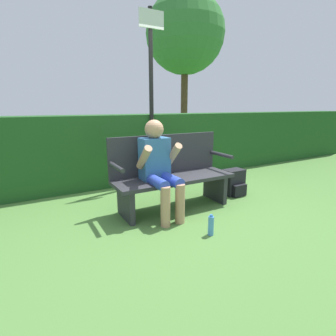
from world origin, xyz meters
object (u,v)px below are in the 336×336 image
at_px(backpack, 234,183).
at_px(signpost, 151,89).
at_px(park_bench, 171,174).
at_px(tree, 185,34).
at_px(person_seated, 159,164).
at_px(water_bottle, 211,225).

height_order(backpack, signpost, signpost).
relative_size(park_bench, tree, 0.30).
relative_size(person_seated, signpost, 0.42).
relative_size(person_seated, water_bottle, 5.14).
bearing_deg(tree, park_bench, -123.79).
relative_size(person_seated, backpack, 3.00).
xyz_separation_m(signpost, tree, (3.55, 4.58, 2.20)).
distance_m(park_bench, person_seated, 0.34).
bearing_deg(park_bench, water_bottle, -92.31).
bearing_deg(park_bench, tree, 56.21).
height_order(person_seated, tree, tree).
relative_size(water_bottle, signpost, 0.08).
bearing_deg(water_bottle, park_bench, 87.69).
relative_size(park_bench, backpack, 4.08).
xyz_separation_m(person_seated, tree, (4.08, 5.85, 3.15)).
bearing_deg(backpack, signpost, 124.42).
distance_m(backpack, signpost, 1.99).
relative_size(park_bench, water_bottle, 7.01).
bearing_deg(tree, backpack, -115.60).
bearing_deg(park_bench, backpack, -1.71).
height_order(signpost, tree, tree).
distance_m(water_bottle, tree, 8.49).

